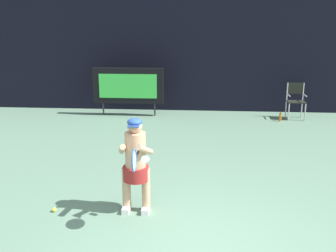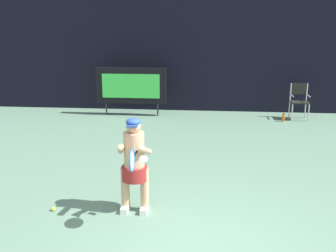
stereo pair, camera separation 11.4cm
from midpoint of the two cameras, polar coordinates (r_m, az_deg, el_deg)
The scene contains 7 objects.
backdrop_screen at distance 12.81m, azimuth 5.62°, elevation 10.24°, with size 18.00×0.12×3.66m.
scoreboard at distance 12.19m, azimuth -5.15°, elevation 5.94°, with size 2.20×0.21×1.50m.
umpire_chair at distance 12.36m, azimuth 19.01°, elevation 3.77°, with size 0.52×0.44×1.08m.
water_bottle at distance 11.98m, azimuth 16.90°, elevation 1.18°, with size 0.07×0.07×0.27m.
tennis_player at distance 5.84m, azimuth -4.44°, elevation -5.25°, with size 0.54×0.62×1.48m.
tennis_racket at distance 5.22m, azimuth -4.67°, elevation -4.99°, with size 0.03×0.60×0.31m.
tennis_ball_spare at distance 6.36m, azimuth -16.03°, elevation -11.65°, with size 0.07×0.07×0.07m.
Camera 2 is at (0.05, -4.27, 2.80)m, focal length 41.39 mm.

